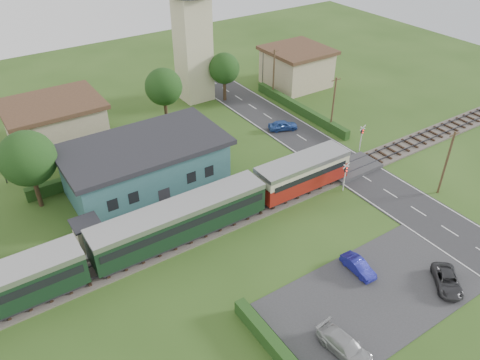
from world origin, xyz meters
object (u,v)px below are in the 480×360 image
house_west (56,124)px  crossing_signal_near (345,173)px  house_east (297,66)px  equipment_hut (88,234)px  car_park_blue (358,266)px  car_park_silver (345,346)px  church_tower (192,25)px  car_park_dark (447,281)px  car_on_road (283,125)px  pedestrian_far (122,228)px  pedestrian_near (249,179)px  crossing_signal_far (362,135)px  train (147,233)px  station_building (146,166)px

house_west → crossing_signal_near: (21.40, -25.41, -0.65)m
house_east → crossing_signal_near: 27.95m
house_west → equipment_hut: bearing=-98.6°
house_east → car_park_blue: size_ratio=2.67×
car_park_silver → car_park_blue: bearing=32.5°
equipment_hut → church_tower: 33.48m
house_east → car_park_dark: (-16.04, -38.50, -2.18)m
car_on_road → car_park_silver: size_ratio=0.84×
crossing_signal_near → house_west: bearing=130.1°
car_park_silver → pedestrian_far: 20.85m
car_on_road → pedestrian_near: bearing=149.5°
church_tower → car_on_road: (4.32, -14.62, -9.56)m
church_tower → house_west: 21.55m
car_on_road → pedestrian_near: (-10.96, -8.43, 0.66)m
crossing_signal_far → car_on_road: (-4.28, 8.99, -1.47)m
crossing_signal_near → car_park_silver: bearing=-133.6°
train → house_west: (-1.03, 23.00, 0.61)m
station_building → car_park_blue: 22.59m
house_east → car_park_silver: house_east is taller
house_west → house_east: size_ratio=1.23×
crossing_signal_near → car_park_dark: (-2.44, -14.09, -1.53)m
church_tower → car_park_dark: (-1.04, -42.50, -9.61)m
train → pedestrian_near: (12.32, 2.96, -0.85)m
equipment_hut → crossing_signal_near: 25.04m
train → car_park_silver: 17.96m
train → crossing_signal_near: 20.51m
station_building → pedestrian_far: bearing=-129.4°
station_building → car_park_silver: bearing=-83.4°
train → crossing_signal_far: (27.57, 2.39, -0.04)m
car_on_road → crossing_signal_near: bearing=-170.0°
house_east → car_park_blue: house_east is taller
station_building → crossing_signal_far: bearing=-15.6°
equipment_hut → car_park_silver: bearing=-60.9°
crossing_signal_near → pedestrian_near: crossing_signal_near is taller
car_on_road → car_park_dark: 28.39m
crossing_signal_far → train: bearing=-175.0°
church_tower → house_west: size_ratio=1.63×
equipment_hut → church_tower: church_tower is taller
car_on_road → car_park_blue: bearing=178.2°
crossing_signal_near → pedestrian_near: (-8.05, 5.36, -0.81)m
pedestrian_near → pedestrian_far: (-13.56, -0.29, 0.09)m
crossing_signal_far → car_park_dark: (-9.64, -18.89, -1.53)m
train → house_east: house_east is taller
train → car_on_road: bearing=26.1°
train → car_park_dark: bearing=-42.6°
equipment_hut → crossing_signal_far: (31.60, -0.81, 0.39)m
train → house_west: house_west is taller
church_tower → car_on_road: 17.99m
church_tower → car_park_dark: church_tower is taller
car_park_silver → church_tower: bearing=68.4°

